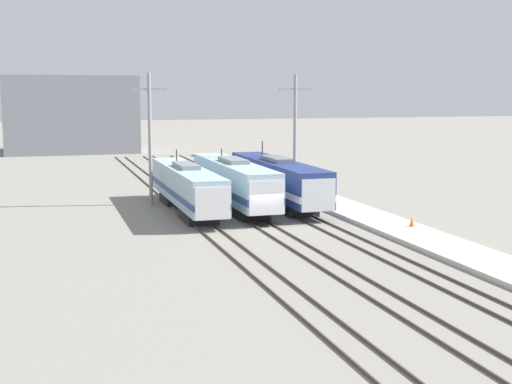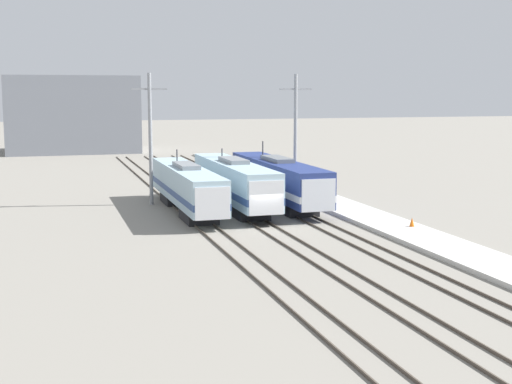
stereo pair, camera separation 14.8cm
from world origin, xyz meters
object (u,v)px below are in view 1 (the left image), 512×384
locomotive_far_left (188,188)px  locomotive_far_right (279,181)px  locomotive_center (235,183)px  catenary_tower_left (150,136)px  traffic_cone (412,222)px  catenary_tower_right (295,134)px

locomotive_far_left → locomotive_far_right: locomotive_far_right is taller
locomotive_center → catenary_tower_left: (-6.49, 4.49, 3.83)m
locomotive_far_left → locomotive_far_right: (8.45, 1.60, 0.09)m
traffic_cone → locomotive_far_left: bearing=139.0°
locomotive_far_left → locomotive_far_right: bearing=10.7°
locomotive_far_right → catenary_tower_left: (-10.72, 3.51, 3.87)m
locomotive_center → catenary_tower_right: catenary_tower_right is taller
locomotive_center → locomotive_far_left: bearing=-171.7°
locomotive_far_left → traffic_cone: locomotive_far_left is taller
traffic_cone → catenary_tower_left: bearing=133.3°
locomotive_far_left → traffic_cone: size_ratio=29.32×
locomotive_far_right → traffic_cone: bearing=-68.1°
locomotive_center → traffic_cone: size_ratio=28.85×
locomotive_center → traffic_cone: locomotive_center is taller
locomotive_far_left → traffic_cone: (14.00, -12.17, -1.47)m
traffic_cone → locomotive_far_right: bearing=111.9°
locomotive_center → locomotive_far_right: size_ratio=0.95×
catenary_tower_right → traffic_cone: catenary_tower_right is taller
locomotive_far_right → traffic_cone: locomotive_far_right is taller
catenary_tower_left → catenary_tower_right: 13.50m
catenary_tower_left → catenary_tower_right: size_ratio=1.00×
locomotive_far_left → locomotive_far_right: size_ratio=0.96×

